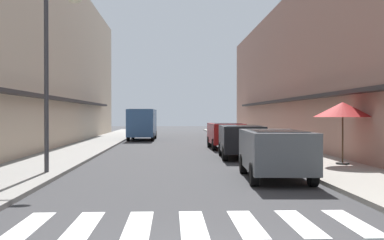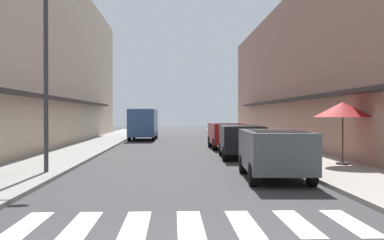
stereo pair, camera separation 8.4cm
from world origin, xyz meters
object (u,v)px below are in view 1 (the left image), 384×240
(parked_car_mid, at_px, (241,138))
(delivery_van, at_px, (142,122))
(parked_car_near, at_px, (275,149))
(cafe_umbrella, at_px, (343,110))
(street_lamp, at_px, (52,63))
(parked_car_far, at_px, (226,133))

(parked_car_mid, relative_size, delivery_van, 0.77)
(parked_car_near, distance_m, delivery_van, 23.34)
(parked_car_near, xyz_separation_m, parked_car_mid, (0.00, 6.97, -0.00))
(parked_car_near, bearing_deg, parked_car_mid, 90.00)
(delivery_van, bearing_deg, cafe_umbrella, -66.61)
(parked_car_near, distance_m, parked_car_mid, 6.97)
(parked_car_mid, distance_m, delivery_van, 16.64)
(street_lamp, bearing_deg, delivery_van, 85.86)
(parked_car_far, height_order, cafe_umbrella, cafe_umbrella)
(delivery_van, bearing_deg, parked_car_near, -76.85)
(parked_car_near, xyz_separation_m, delivery_van, (-5.31, 22.73, 0.48))
(delivery_van, height_order, cafe_umbrella, cafe_umbrella)
(parked_car_near, relative_size, street_lamp, 0.76)
(parked_car_far, relative_size, delivery_van, 0.74)
(delivery_van, height_order, street_lamp, street_lamp)
(parked_car_far, xyz_separation_m, delivery_van, (-5.31, 9.86, 0.49))
(parked_car_near, height_order, parked_car_mid, same)
(parked_car_near, xyz_separation_m, parked_car_far, (0.00, 12.87, -0.00))
(parked_car_mid, height_order, cafe_umbrella, cafe_umbrella)
(parked_car_mid, bearing_deg, delivery_van, 108.61)
(parked_car_far, bearing_deg, parked_car_mid, -90.00)
(delivery_van, xyz_separation_m, cafe_umbrella, (8.49, -19.63, 0.71))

